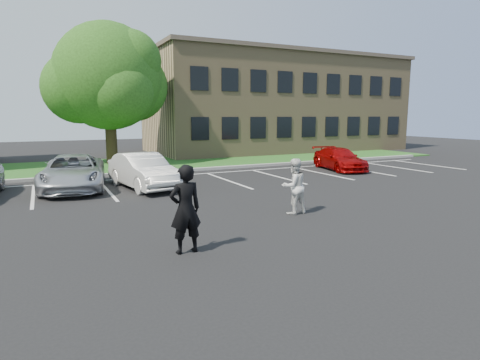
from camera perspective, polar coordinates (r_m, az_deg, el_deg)
name	(u,v)px	position (r m, az deg, el deg)	size (l,w,h in m)	color
ground_plane	(256,230)	(11.16, 2.29, -7.09)	(90.00, 90.00, 0.00)	black
curb	(150,172)	(22.22, -12.67, 1.09)	(40.00, 0.30, 0.15)	gray
grass_strip	(135,165)	(26.10, -14.76, 2.11)	(44.00, 8.00, 0.08)	#24501E
stall_lines	(194,180)	(19.73, -6.60, 0.04)	(34.00, 5.36, 0.01)	silver
office_building	(276,103)	(36.78, 5.16, 10.79)	(22.40, 10.40, 8.30)	#957F58
tree	(109,79)	(27.11, -18.08, 13.47)	(7.80, 7.20, 8.80)	black
man_black_suit	(185,209)	(9.19, -7.78, -4.13)	(0.75, 0.49, 2.05)	black
man_white_shirt	(294,186)	(12.87, 7.67, -0.90)	(0.87, 0.67, 1.78)	silver
car_silver_minivan	(73,172)	(18.37, -22.63, 1.01)	(2.44, 5.30, 1.47)	#B9BBC1
car_white_sedan	(143,171)	(17.79, -13.64, 1.27)	(1.59, 4.57, 1.51)	silver
car_red_compact	(339,159)	(23.85, 13.95, 2.92)	(1.75, 4.31, 1.25)	#930505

